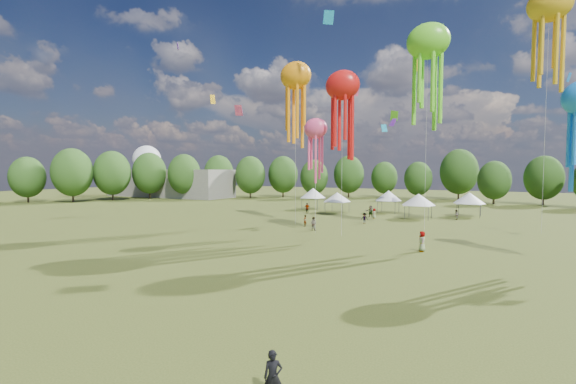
% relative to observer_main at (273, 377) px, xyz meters
% --- Properties ---
extents(ground, '(300.00, 300.00, 0.00)m').
position_rel_observer_main_xyz_m(ground, '(-6.84, 0.71, -0.86)').
color(ground, '#384416').
rests_on(ground, ground).
extents(observer_main, '(0.75, 0.70, 1.73)m').
position_rel_observer_main_xyz_m(observer_main, '(0.00, 0.00, 0.00)').
color(observer_main, black).
rests_on(observer_main, ground).
extents(spectator_near, '(0.86, 0.68, 1.76)m').
position_rel_observer_main_xyz_m(spectator_near, '(-13.96, 33.80, 0.01)').
color(spectator_near, gray).
rests_on(spectator_near, ground).
extents(spectators_far, '(25.27, 27.94, 1.93)m').
position_rel_observer_main_xyz_m(spectators_far, '(-9.94, 45.49, 0.03)').
color(spectators_far, gray).
rests_on(spectators_far, ground).
extents(festival_tents, '(32.74, 11.96, 4.27)m').
position_rel_observer_main_xyz_m(festival_tents, '(-10.98, 56.88, 2.24)').
color(festival_tents, '#47474C').
rests_on(festival_tents, ground).
extents(show_kites, '(35.41, 20.76, 29.47)m').
position_rel_observer_main_xyz_m(show_kites, '(-2.37, 38.29, 18.53)').
color(show_kites, red).
rests_on(show_kites, ground).
extents(small_kites, '(67.20, 54.10, 45.03)m').
position_rel_observer_main_xyz_m(small_kites, '(-6.78, 41.67, 29.15)').
color(small_kites, red).
rests_on(small_kites, ground).
extents(treeline, '(201.57, 95.24, 13.43)m').
position_rel_observer_main_xyz_m(treeline, '(-10.71, 63.23, 5.68)').
color(treeline, '#38281C').
rests_on(treeline, ground).
extents(hangar, '(40.00, 12.00, 8.00)m').
position_rel_observer_main_xyz_m(hangar, '(-78.84, 72.71, 3.14)').
color(hangar, gray).
rests_on(hangar, ground).
extents(radome, '(9.00, 9.00, 16.00)m').
position_rel_observer_main_xyz_m(radome, '(-94.84, 78.71, 9.12)').
color(radome, white).
rests_on(radome, ground).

